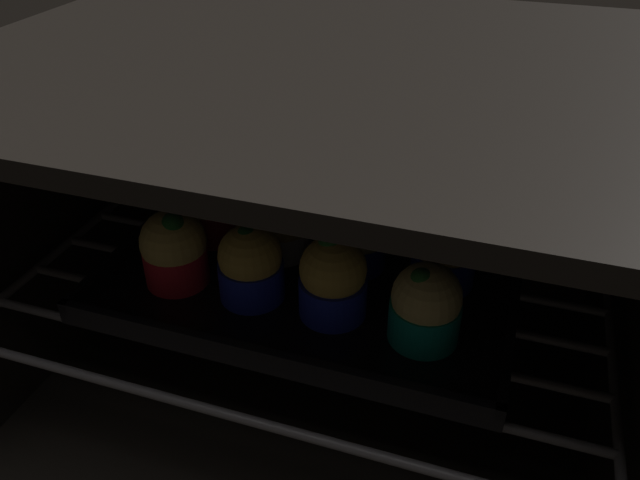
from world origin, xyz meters
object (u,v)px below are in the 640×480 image
at_px(muffin_row0_col2, 333,279).
at_px(muffin_row1_col3, 445,250).
at_px(muffin_row2_col0, 238,176).
at_px(muffin_row0_col3, 426,306).
at_px(muffin_row1_col2, 356,233).
at_px(baking_tray, 320,262).
at_px(muffin_row1_col1, 281,222).
at_px(muffin_row2_col2, 377,195).
at_px(muffin_row0_col1, 251,265).
at_px(muffin_row2_col1, 310,186).
at_px(muffin_row1_col0, 209,210).
at_px(muffin_row0_col0, 174,250).
at_px(muffin_row2_col3, 453,207).

distance_m(muffin_row0_col2, muffin_row1_col3, 0.11).
bearing_deg(muffin_row2_col0, muffin_row0_col3, -33.24).
relative_size(muffin_row1_col2, muffin_row2_col0, 1.12).
bearing_deg(muffin_row0_col3, muffin_row2_col0, 146.76).
bearing_deg(muffin_row0_col3, baking_tray, 145.21).
bearing_deg(muffin_row0_col2, muffin_row1_col2, 90.79).
height_order(muffin_row1_col1, muffin_row2_col2, muffin_row2_col2).
relative_size(muffin_row2_col0, muffin_row2_col2, 0.94).
distance_m(muffin_row0_col1, muffin_row2_col1, 0.16).
xyz_separation_m(muffin_row0_col1, muffin_row1_col0, (-0.08, 0.08, -0.00)).
distance_m(muffin_row0_col2, muffin_row2_col0, 0.21).
height_order(muffin_row1_col0, muffin_row1_col1, muffin_row1_col1).
distance_m(muffin_row0_col0, muffin_row0_col3, 0.23).
bearing_deg(muffin_row2_col0, muffin_row2_col3, 0.92).
height_order(muffin_row2_col1, muffin_row2_col2, muffin_row2_col2).
relative_size(muffin_row1_col1, muffin_row2_col0, 1.01).
xyz_separation_m(baking_tray, muffin_row2_col1, (-0.04, 0.08, 0.04)).
relative_size(baking_tray, muffin_row2_col2, 4.97).
distance_m(muffin_row0_col1, muffin_row2_col0, 0.17).
xyz_separation_m(muffin_row1_col1, muffin_row2_col0, (-0.08, 0.07, -0.00)).
relative_size(muffin_row0_col0, muffin_row1_col2, 0.96).
xyz_separation_m(muffin_row0_col0, muffin_row1_col0, (-0.01, 0.08, -0.00)).
relative_size(muffin_row1_col3, muffin_row2_col0, 1.12).
relative_size(baking_tray, muffin_row2_col0, 5.27).
height_order(muffin_row0_col0, muffin_row1_col3, muffin_row1_col3).
height_order(muffin_row1_col3, muffin_row2_col3, muffin_row1_col3).
relative_size(baking_tray, muffin_row1_col1, 5.24).
bearing_deg(muffin_row1_col3, muffin_row1_col0, 179.01).
xyz_separation_m(muffin_row1_col3, muffin_row2_col0, (-0.24, 0.07, -0.00)).
bearing_deg(muffin_row1_col3, baking_tray, 179.35).
xyz_separation_m(muffin_row0_col3, muffin_row1_col3, (0.00, 0.08, 0.00)).
bearing_deg(baking_tray, muffin_row0_col3, -34.79).
bearing_deg(muffin_row1_col0, muffin_row2_col3, 17.65).
bearing_deg(muffin_row0_col2, muffin_row2_col0, 136.43).
relative_size(muffin_row0_col0, muffin_row1_col3, 0.96).
bearing_deg(muffin_row0_col2, muffin_row2_col3, 62.72).
xyz_separation_m(muffin_row0_col1, muffin_row2_col1, (0.00, 0.16, -0.00)).
distance_m(muffin_row2_col1, muffin_row2_col3, 0.15).
bearing_deg(muffin_row2_col1, muffin_row0_col1, -90.06).
distance_m(baking_tray, muffin_row0_col1, 0.09).
bearing_deg(muffin_row0_col3, muffin_row1_col1, 152.61).
height_order(muffin_row0_col0, muffin_row0_col1, muffin_row0_col0).
bearing_deg(muffin_row2_col0, muffin_row1_col2, -25.07).
distance_m(muffin_row0_col1, muffin_row1_col0, 0.11).
bearing_deg(muffin_row1_col0, muffin_row0_col2, -26.38).
bearing_deg(muffin_row0_col0, muffin_row1_col0, 93.83).
distance_m(muffin_row0_col3, muffin_row1_col1, 0.18).
bearing_deg(muffin_row2_col3, muffin_row0_col1, -135.38).
distance_m(muffin_row1_col0, muffin_row2_col2, 0.17).
xyz_separation_m(muffin_row2_col0, muffin_row2_col1, (0.08, 0.01, -0.00)).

